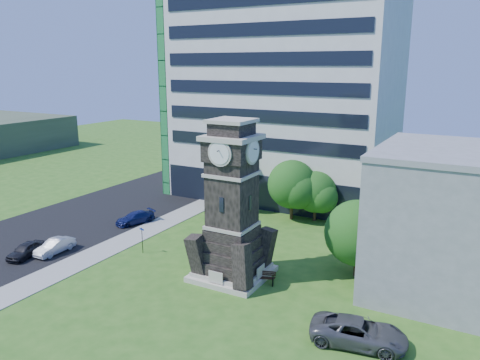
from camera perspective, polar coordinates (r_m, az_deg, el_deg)
The scene contains 15 objects.
ground at distance 37.14m, azimuth -6.61°, elevation -11.75°, with size 160.00×160.00×0.00m, color #2C5E1B.
sidewalk at distance 46.26m, azimuth -12.69°, elevation -6.68°, with size 3.00×70.00×0.06m, color gray.
street at distance 52.05m, azimuth -19.76°, elevation -4.87°, with size 14.00×80.00×0.02m, color black.
clock_tower at distance 35.24m, azimuth -0.97°, elevation -3.84°, with size 5.40×5.40×12.22m.
office_tall at distance 57.72m, azimuth 5.58°, elevation 12.05°, with size 26.20×15.11×28.60m.
car_street_south at distance 44.34m, azimuth -24.66°, elevation -7.76°, with size 1.46×3.62×1.23m, color black.
car_street_mid at distance 44.19m, azimuth -21.65°, elevation -7.53°, with size 1.30×3.74×1.23m, color #B0B2B8.
car_street_north at distance 49.72m, azimuth -12.67°, elevation -4.52°, with size 1.68×4.14×1.20m, color #11194C.
car_east_lot at distance 29.60m, azimuth 14.25°, elevation -17.54°, with size 2.59×5.62×1.56m, color #4C4D51.
park_bench at distance 35.95m, azimuth 2.80°, elevation -11.69°, with size 1.82×0.49×0.94m.
street_sign at distance 41.71m, azimuth -11.84°, elevation -6.84°, with size 0.56×0.06×2.33m.
tree_nw at distance 52.53m, azimuth -1.18°, elevation 1.44°, with size 5.71×5.19×7.49m.
tree_nc at distance 49.27m, azimuth 6.43°, elevation -0.71°, with size 5.64×5.13×6.39m.
tree_ne at distance 49.27m, azimuth 9.24°, elevation -1.59°, with size 4.80×4.36×5.33m.
tree_east at distance 36.98m, azimuth 14.27°, elevation -6.50°, with size 5.60×5.09×6.09m.
Camera 1 is at (19.72, -27.10, 16.00)m, focal length 35.00 mm.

